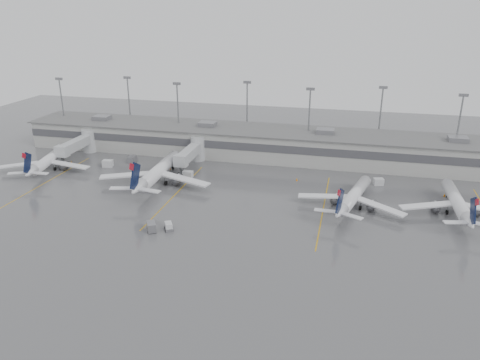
% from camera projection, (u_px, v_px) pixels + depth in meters
% --- Properties ---
extents(ground, '(260.00, 260.00, 0.00)m').
position_uv_depth(ground, '(218.00, 251.00, 86.19)').
color(ground, '#4F4F52').
rests_on(ground, ground).
extents(terminal, '(152.00, 17.00, 9.45)m').
position_uv_depth(terminal, '(273.00, 143.00, 137.40)').
color(terminal, '#A4A49F').
rests_on(terminal, ground).
extents(light_masts, '(142.40, 8.00, 20.60)m').
position_uv_depth(light_masts, '(277.00, 113.00, 139.86)').
color(light_masts, gray).
rests_on(light_masts, ground).
extents(jet_bridge_left, '(4.00, 17.20, 7.00)m').
position_uv_depth(jet_bridge_left, '(81.00, 143.00, 138.66)').
color(jet_bridge_left, '#AAADB0').
rests_on(jet_bridge_left, ground).
extents(jet_bridge_right, '(4.00, 17.20, 7.00)m').
position_uv_depth(jet_bridge_right, '(193.00, 151.00, 130.91)').
color(jet_bridge_right, '#AAADB0').
rests_on(jet_bridge_right, ground).
extents(stand_markings, '(105.25, 40.00, 0.01)m').
position_uv_depth(stand_markings, '(247.00, 201.00, 108.00)').
color(stand_markings, '#D2960C').
rests_on(stand_markings, ground).
extents(jet_far_left, '(23.86, 27.02, 8.85)m').
position_uv_depth(jet_far_left, '(48.00, 160.00, 127.07)').
color(jet_far_left, white).
rests_on(jet_far_left, ground).
extents(jet_mid_left, '(28.77, 32.27, 10.44)m').
position_uv_depth(jet_mid_left, '(158.00, 172.00, 117.06)').
color(jet_mid_left, white).
rests_on(jet_mid_left, ground).
extents(jet_mid_right, '(23.47, 26.63, 8.77)m').
position_uv_depth(jet_mid_right, '(353.00, 196.00, 103.53)').
color(jet_mid_right, white).
rests_on(jet_mid_right, ground).
extents(jet_far_right, '(24.64, 27.63, 8.94)m').
position_uv_depth(jet_far_right, '(458.00, 202.00, 100.20)').
color(jet_far_right, white).
rests_on(jet_far_right, ground).
extents(baggage_tug, '(2.54, 2.89, 1.59)m').
position_uv_depth(baggage_tug, '(169.00, 227.00, 93.92)').
color(baggage_tug, silver).
rests_on(baggage_tug, ground).
extents(baggage_cart, '(2.85, 3.29, 1.83)m').
position_uv_depth(baggage_cart, '(151.00, 227.00, 93.42)').
color(baggage_cart, slate).
rests_on(baggage_cart, ground).
extents(gse_uld_a, '(2.93, 2.14, 1.93)m').
position_uv_depth(gse_uld_a, '(108.00, 164.00, 130.14)').
color(gse_uld_a, silver).
rests_on(gse_uld_a, ground).
extents(gse_uld_b, '(2.61, 1.80, 1.79)m').
position_uv_depth(gse_uld_b, '(188.00, 174.00, 122.13)').
color(gse_uld_b, silver).
rests_on(gse_uld_b, ground).
extents(gse_uld_c, '(2.73, 2.20, 1.68)m').
position_uv_depth(gse_uld_c, '(378.00, 182.00, 117.26)').
color(gse_uld_c, silver).
rests_on(gse_uld_c, ground).
extents(gse_loader, '(1.96, 3.03, 1.85)m').
position_uv_depth(gse_loader, '(132.00, 159.00, 133.85)').
color(gse_loader, slate).
rests_on(gse_loader, ground).
extents(cone_a, '(0.39, 0.39, 0.63)m').
position_uv_depth(cone_a, '(71.00, 162.00, 133.39)').
color(cone_a, orange).
rests_on(cone_a, ground).
extents(cone_b, '(0.39, 0.39, 0.62)m').
position_uv_depth(cone_b, '(170.00, 168.00, 128.54)').
color(cone_b, orange).
rests_on(cone_b, ground).
extents(cone_c, '(0.47, 0.47, 0.75)m').
position_uv_depth(cone_c, '(297.00, 179.00, 120.14)').
color(cone_c, orange).
rests_on(cone_c, ground).
extents(cone_d, '(0.47, 0.47, 0.74)m').
position_uv_depth(cone_d, '(445.00, 195.00, 110.34)').
color(cone_d, orange).
rests_on(cone_d, ground).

